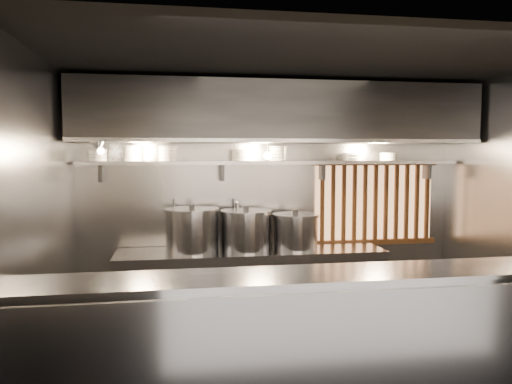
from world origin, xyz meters
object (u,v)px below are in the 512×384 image
object	(u,v)px
pendant_bulb	(268,156)
stock_pot_mid	(246,230)
heat_lamp	(98,145)
stock_pot_right	(296,231)
stock_pot_left	(192,230)

from	to	relation	value
pendant_bulb	stock_pot_mid	distance (m)	0.88
heat_lamp	stock_pot_mid	world-z (taller)	heat_lamp
pendant_bulb	stock_pot_right	size ratio (longest dim) A/B	0.33
heat_lamp	pendant_bulb	distance (m)	1.83
heat_lamp	stock_pot_left	world-z (taller)	heat_lamp
stock_pot_right	stock_pot_left	bearing A→B (deg)	178.64
stock_pot_left	stock_pot_mid	bearing A→B (deg)	-1.19
stock_pot_mid	pendant_bulb	bearing A→B (deg)	15.51
pendant_bulb	stock_pot_left	size ratio (longest dim) A/B	0.25
stock_pot_left	stock_pot_right	xyz separation A→B (m)	(1.17, -0.03, -0.04)
stock_pot_left	stock_pot_mid	world-z (taller)	stock_pot_left
pendant_bulb	stock_pot_left	bearing A→B (deg)	-176.07
stock_pot_mid	stock_pot_left	bearing A→B (deg)	178.81
stock_pot_mid	stock_pot_right	xyz separation A→B (m)	(0.57, -0.02, -0.03)
heat_lamp	stock_pot_right	distance (m)	2.33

